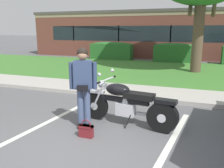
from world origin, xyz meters
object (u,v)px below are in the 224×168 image
(motorcycle, at_px, (131,104))
(rider_person, at_px, (83,82))
(brick_building, at_px, (177,34))
(handbag, at_px, (86,130))
(hedge_center_left, at_px, (174,52))
(hedge_left, at_px, (111,50))

(motorcycle, height_order, rider_person, rider_person)
(brick_building, bearing_deg, handbag, -90.51)
(motorcycle, distance_m, hedge_center_left, 10.81)
(motorcycle, distance_m, handbag, 1.13)
(rider_person, relative_size, hedge_left, 0.59)
(hedge_center_left, bearing_deg, brick_building, 93.43)
(motorcycle, height_order, brick_building, brick_building)
(motorcycle, bearing_deg, handbag, -127.90)
(hedge_center_left, bearing_deg, hedge_left, 180.00)
(motorcycle, distance_m, hedge_left, 11.65)
(rider_person, xyz_separation_m, handbag, (0.25, -0.43, -0.85))
(rider_person, xyz_separation_m, brick_building, (0.41, 17.71, 0.74))
(motorcycle, relative_size, hedge_center_left, 0.90)
(rider_person, relative_size, hedge_center_left, 0.69)
(brick_building, bearing_deg, hedge_center_left, -86.57)
(hedge_left, bearing_deg, brick_building, 59.32)
(handbag, xyz_separation_m, hedge_center_left, (0.55, 11.66, 0.51))
(handbag, bearing_deg, hedge_center_left, 87.29)
(hedge_center_left, height_order, brick_building, brick_building)
(motorcycle, xyz_separation_m, hedge_left, (-4.34, 10.81, 0.17))
(motorcycle, height_order, hedge_center_left, hedge_center_left)
(handbag, height_order, hedge_center_left, hedge_center_left)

